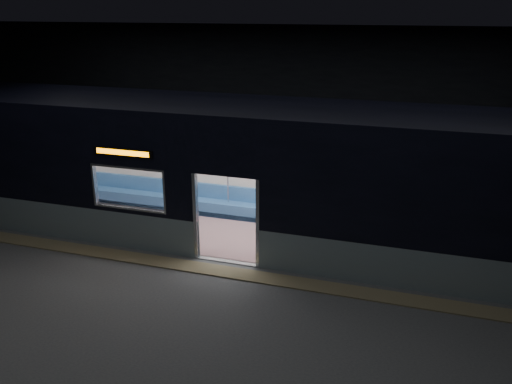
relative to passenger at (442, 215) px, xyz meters
The scene contains 7 objects.
station_floor 5.84m from the passenger, 142.16° to the right, with size 24.00×14.00×0.01m, color #47494C.
station_envelope 6.47m from the passenger, 142.16° to the right, with size 24.00×14.00×5.00m.
tactile_strip 5.52m from the passenger, 146.72° to the right, with size 22.80×0.50×0.03m, color #8C7F59.
metro_car 4.80m from the passenger, 167.60° to the right, with size 18.00×3.04×3.35m.
passenger is the anchor object (origin of this frame).
handbag 0.23m from the passenger, 92.76° to the right, with size 0.26×0.22×0.13m, color black.
transit_map 1.43m from the passenger, 165.76° to the left, with size 0.95×0.03×0.62m, color white.
Camera 1 is at (4.08, -9.32, 5.51)m, focal length 38.00 mm.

